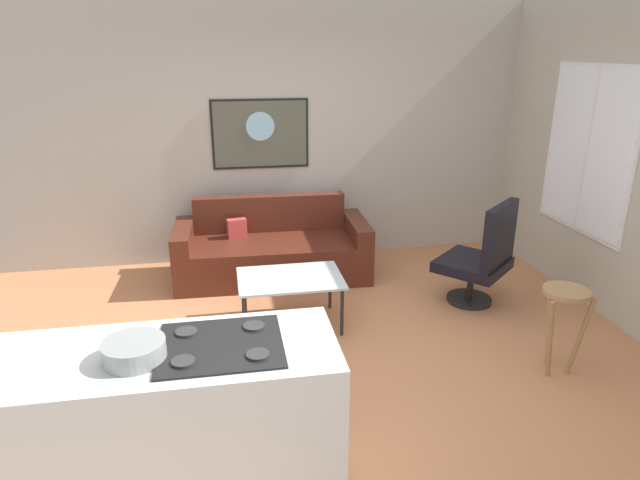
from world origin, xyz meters
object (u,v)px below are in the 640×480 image
object	(u,v)px
couch	(272,251)
wall_painting	(260,134)
mixing_bowl	(134,351)
bar_stool	(564,308)
coffee_table	(290,281)
armchair	(482,257)

from	to	relation	value
couch	wall_painting	world-z (taller)	wall_painting
couch	mixing_bowl	distance (m)	3.30
bar_stool	mixing_bowl	world-z (taller)	mixing_bowl
coffee_table	bar_stool	bearing A→B (deg)	-29.98
coffee_table	wall_painting	xyz separation A→B (m)	(-0.09, 1.69, 1.01)
bar_stool	mixing_bowl	bearing A→B (deg)	-162.84
coffee_table	couch	bearing A→B (deg)	92.54
armchair	coffee_table	bearing A→B (deg)	-176.89
bar_stool	wall_painting	bearing A→B (deg)	125.26
mixing_bowl	bar_stool	bearing A→B (deg)	17.16
coffee_table	bar_stool	world-z (taller)	bar_stool
bar_stool	wall_painting	distance (m)	3.51
coffee_table	armchair	world-z (taller)	armchair
coffee_table	armchair	size ratio (longest dim) A/B	0.89
coffee_table	mixing_bowl	world-z (taller)	mixing_bowl
couch	mixing_bowl	bearing A→B (deg)	-106.46
armchair	bar_stool	world-z (taller)	armchair
couch	coffee_table	xyz separation A→B (m)	(0.05, -1.14, 0.14)
armchair	mixing_bowl	distance (m)	3.48
couch	wall_painting	xyz separation A→B (m)	(-0.04, 0.55, 1.15)
wall_painting	armchair	bearing A→B (deg)	-40.00
mixing_bowl	wall_painting	size ratio (longest dim) A/B	0.28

